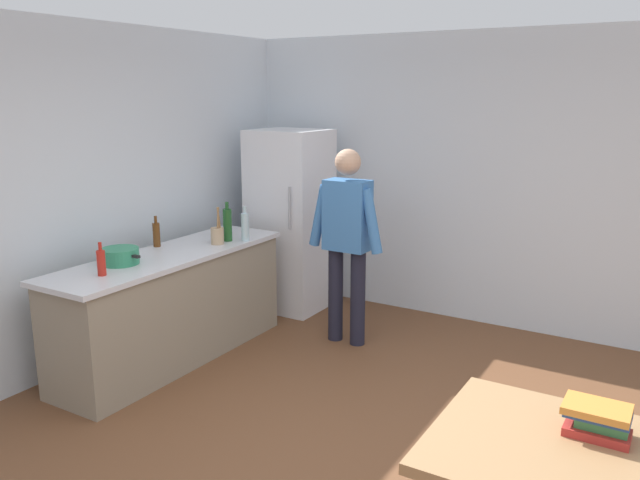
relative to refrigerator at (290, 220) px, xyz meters
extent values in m
plane|color=brown|center=(1.90, -2.40, -0.90)|extent=(14.00, 14.00, 0.00)
cube|color=silver|center=(1.90, 0.60, 0.45)|extent=(6.40, 0.12, 2.70)
cube|color=silver|center=(-0.70, -2.20, 0.45)|extent=(0.12, 5.60, 2.70)
cube|color=gray|center=(-0.10, -1.60, -0.47)|extent=(0.60, 2.12, 0.86)
cube|color=silver|center=(-0.10, -1.60, -0.02)|extent=(0.64, 2.20, 0.04)
cube|color=white|center=(0.00, 0.00, 0.00)|extent=(0.70, 0.64, 1.80)
cylinder|color=#B2B2B7|center=(0.22, -0.34, 0.20)|extent=(0.02, 0.02, 0.40)
cylinder|color=#1E1E2D|center=(0.84, -0.55, -0.48)|extent=(0.13, 0.13, 0.84)
cylinder|color=#1E1E2D|center=(1.06, -0.55, -0.48)|extent=(0.13, 0.13, 0.84)
cube|color=#3D75B7|center=(0.95, -0.55, 0.24)|extent=(0.38, 0.22, 0.60)
sphere|color=tan|center=(0.95, -0.55, 0.69)|extent=(0.22, 0.22, 0.22)
cylinder|color=#3D75B7|center=(0.70, -0.59, 0.22)|extent=(0.20, 0.09, 0.55)
cylinder|color=#3D75B7|center=(1.20, -0.59, 0.22)|extent=(0.20, 0.09, 0.55)
cube|color=#9E754C|center=(3.30, -2.70, -0.18)|extent=(1.40, 0.90, 0.05)
cylinder|color=#9E754C|center=(2.70, -2.35, -0.55)|extent=(0.06, 0.06, 0.70)
cylinder|color=#2D845B|center=(-0.19, -2.02, 0.06)|extent=(0.28, 0.28, 0.12)
cube|color=black|center=(-0.36, -2.02, 0.08)|extent=(0.06, 0.03, 0.02)
cube|color=black|center=(-0.02, -2.02, 0.08)|extent=(0.06, 0.03, 0.02)
cylinder|color=tan|center=(0.03, -1.15, 0.07)|extent=(0.11, 0.11, 0.14)
cylinder|color=olive|center=(0.05, -1.15, 0.21)|extent=(0.02, 0.05, 0.22)
cylinder|color=olive|center=(0.04, -1.16, 0.21)|extent=(0.02, 0.04, 0.22)
cylinder|color=#5B3314|center=(-0.35, -1.49, 0.10)|extent=(0.06, 0.06, 0.20)
cylinder|color=#5B3314|center=(-0.35, -1.49, 0.23)|extent=(0.02, 0.02, 0.06)
cylinder|color=#B22319|center=(-0.06, -2.31, 0.09)|extent=(0.06, 0.06, 0.18)
cylinder|color=#B22319|center=(-0.06, -2.31, 0.21)|extent=(0.02, 0.02, 0.06)
cylinder|color=silver|center=(0.16, -0.93, 0.12)|extent=(0.07, 0.07, 0.24)
cylinder|color=silver|center=(0.16, -0.93, 0.27)|extent=(0.03, 0.03, 0.06)
cylinder|color=#1E5123|center=(0.03, -1.02, 0.14)|extent=(0.08, 0.08, 0.28)
cylinder|color=#1E5123|center=(0.03, -1.02, 0.31)|extent=(0.03, 0.03, 0.06)
cube|color=#B22D28|center=(3.23, -2.54, -0.13)|extent=(0.26, 0.14, 0.04)
cube|color=#387A47|center=(3.25, -2.51, -0.09)|extent=(0.21, 0.14, 0.04)
cube|color=#284C8E|center=(3.23, -2.51, -0.06)|extent=(0.26, 0.16, 0.03)
cube|color=orange|center=(3.22, -2.53, -0.03)|extent=(0.27, 0.19, 0.03)
camera|label=1|loc=(3.48, -5.22, 1.27)|focal=35.81mm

